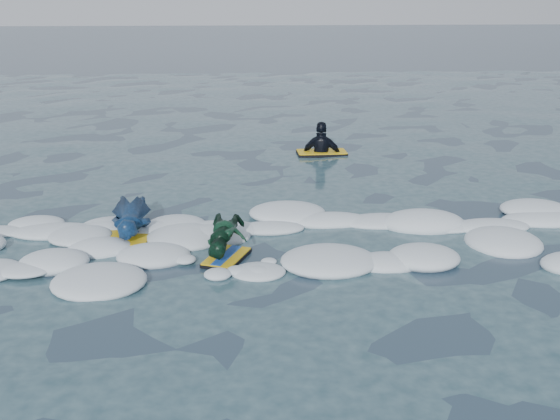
% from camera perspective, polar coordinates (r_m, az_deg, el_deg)
% --- Properties ---
extents(ground, '(120.00, 120.00, 0.00)m').
position_cam_1_polar(ground, '(8.79, -7.51, -4.91)').
color(ground, '#162935').
rests_on(ground, ground).
extents(foam_band, '(12.00, 3.10, 0.30)m').
position_cam_1_polar(foam_band, '(9.75, -7.16, -2.59)').
color(foam_band, silver).
rests_on(foam_band, ground).
extents(prone_woman_unit, '(0.71, 1.63, 0.41)m').
position_cam_1_polar(prone_woman_unit, '(10.19, -12.03, -0.68)').
color(prone_woman_unit, black).
rests_on(prone_woman_unit, ground).
extents(prone_child_unit, '(0.74, 1.25, 0.45)m').
position_cam_1_polar(prone_child_unit, '(9.17, -4.39, -2.31)').
color(prone_child_unit, black).
rests_on(prone_child_unit, ground).
extents(waiting_rider_unit, '(1.05, 0.60, 1.55)m').
position_cam_1_polar(waiting_rider_unit, '(14.80, 3.40, 4.25)').
color(waiting_rider_unit, black).
rests_on(waiting_rider_unit, ground).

